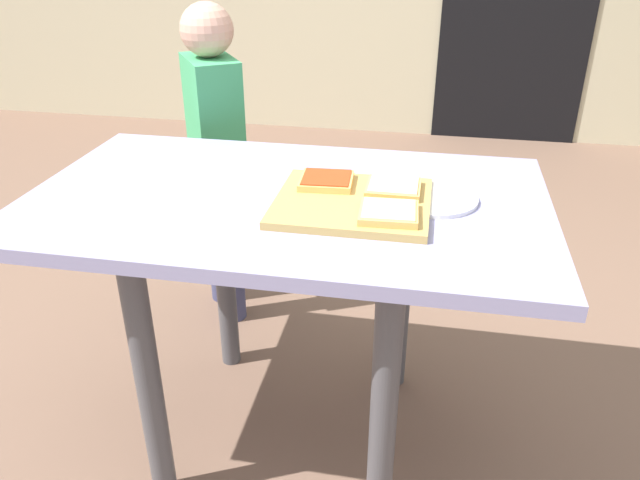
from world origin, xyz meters
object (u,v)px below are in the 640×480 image
object	(u,v)px
child_left	(216,149)
dining_table	(287,238)
pizza_slice_far_left	(326,180)
cutting_board	(352,203)
pizza_slice_near_right	(389,212)
pizza_slice_far_right	(393,188)
plate_white_right	(432,198)

from	to	relation	value
child_left	dining_table	bearing A→B (deg)	-56.65
pizza_slice_far_left	child_left	bearing A→B (deg)	131.09
cutting_board	pizza_slice_near_right	xyz separation A→B (m)	(0.09, -0.08, 0.02)
pizza_slice_far_right	plate_white_right	xyz separation A→B (m)	(0.09, 0.01, -0.02)
plate_white_right	dining_table	bearing A→B (deg)	-173.94
dining_table	pizza_slice_far_left	xyz separation A→B (m)	(0.09, 0.04, 0.14)
pizza_slice_far_left	child_left	world-z (taller)	child_left
plate_white_right	child_left	xyz separation A→B (m)	(-0.70, 0.53, -0.11)
pizza_slice_near_right	child_left	distance (m)	0.93
pizza_slice_far_right	child_left	world-z (taller)	child_left
pizza_slice_near_right	pizza_slice_far_right	size ratio (longest dim) A/B	1.04
dining_table	pizza_slice_far_left	distance (m)	0.17
cutting_board	pizza_slice_far_right	world-z (taller)	pizza_slice_far_right
dining_table	child_left	bearing A→B (deg)	123.35
pizza_slice_far_right	child_left	size ratio (longest dim) A/B	0.11
pizza_slice_near_right	plate_white_right	bearing A→B (deg)	59.06
dining_table	pizza_slice_far_right	xyz separation A→B (m)	(0.24, 0.03, 0.14)
child_left	plate_white_right	bearing A→B (deg)	-37.24
cutting_board	pizza_slice_far_left	size ratio (longest dim) A/B	2.65
pizza_slice_far_right	cutting_board	bearing A→B (deg)	-144.84
dining_table	cutting_board	size ratio (longest dim) A/B	3.52
plate_white_right	child_left	size ratio (longest dim) A/B	0.19
dining_table	plate_white_right	bearing A→B (deg)	6.06
pizza_slice_near_right	pizza_slice_far_right	world-z (taller)	same
child_left	cutting_board	bearing A→B (deg)	-48.49
plate_white_right	pizza_slice_far_right	bearing A→B (deg)	-174.97
pizza_slice_far_left	pizza_slice_far_right	bearing A→B (deg)	-4.99
cutting_board	pizza_slice_far_left	bearing A→B (deg)	134.41
pizza_slice_near_right	child_left	world-z (taller)	child_left
pizza_slice_near_right	plate_white_right	world-z (taller)	pizza_slice_near_right
dining_table	pizza_slice_far_right	size ratio (longest dim) A/B	9.84
pizza_slice_far_right	dining_table	bearing A→B (deg)	-173.57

